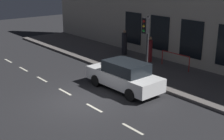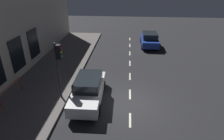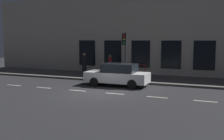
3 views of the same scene
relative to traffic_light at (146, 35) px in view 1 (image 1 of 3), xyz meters
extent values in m
plane|color=#232326|center=(-4.28, 0.05, -2.75)|extent=(60.00, 60.00, 0.00)
cube|color=#5B5654|center=(1.97, 0.05, -2.68)|extent=(4.50, 32.00, 0.15)
cube|color=beige|center=(4.52, 0.05, 0.92)|extent=(0.60, 32.00, 7.34)
cube|color=black|center=(4.19, 0.05, -0.79)|extent=(0.04, 1.72, 2.42)
cube|color=black|center=(4.19, 2.76, -0.79)|extent=(0.04, 1.72, 2.42)
cube|color=black|center=(4.19, 5.46, -0.79)|extent=(0.04, 1.72, 2.42)
cube|color=beige|center=(-4.28, -3.55, -2.75)|extent=(0.12, 1.20, 0.01)
cube|color=beige|center=(-4.28, -0.95, -2.75)|extent=(0.12, 1.20, 0.01)
cube|color=beige|center=(-4.28, 1.65, -2.75)|extent=(0.12, 1.20, 0.01)
cube|color=beige|center=(-4.28, 4.25, -2.75)|extent=(0.12, 1.20, 0.01)
cube|color=beige|center=(-4.28, 6.85, -2.75)|extent=(0.12, 1.20, 0.01)
cube|color=beige|center=(-4.28, 9.45, -2.75)|extent=(0.12, 1.20, 0.01)
cylinder|color=#2D2D30|center=(0.12, 0.00, -0.78)|extent=(0.12, 0.12, 3.65)
cube|color=black|center=(-0.07, 0.00, 0.52)|extent=(0.26, 0.32, 0.84)
sphere|color=red|center=(-0.21, 0.00, 0.78)|extent=(0.15, 0.15, 0.15)
sphere|color=gold|center=(-0.21, 0.00, 0.52)|extent=(0.15, 0.15, 0.15)
sphere|color=green|center=(-0.21, 0.00, 0.27)|extent=(0.15, 0.15, 0.15)
cube|color=silver|center=(-1.65, -0.03, -2.12)|extent=(1.80, 4.46, 0.70)
cube|color=black|center=(-1.64, -0.21, -1.47)|extent=(1.56, 2.33, 0.60)
cylinder|color=black|center=(-2.47, 1.33, -2.43)|extent=(0.23, 0.64, 0.64)
cylinder|color=black|center=(-0.87, 1.36, -2.43)|extent=(0.23, 0.64, 0.64)
cylinder|color=black|center=(-2.42, -1.42, -2.43)|extent=(0.23, 0.64, 0.64)
cylinder|color=black|center=(-0.82, -1.39, -2.43)|extent=(0.23, 0.64, 0.64)
cylinder|color=maroon|center=(3.01, 2.51, -1.85)|extent=(0.36, 0.36, 1.51)
sphere|color=#936B4C|center=(3.01, 2.51, -0.97)|extent=(0.25, 0.25, 0.25)
cube|color=#936B4C|center=(2.89, 2.51, -0.97)|extent=(0.05, 0.07, 0.07)
cylinder|color=#232328|center=(3.03, 5.15, -1.79)|extent=(0.44, 0.44, 1.62)
sphere|color=tan|center=(3.03, 5.15, -0.87)|extent=(0.24, 0.24, 0.24)
cube|color=tan|center=(3.04, 5.26, -0.87)|extent=(0.07, 0.05, 0.07)
cylinder|color=red|center=(3.18, -0.67, -2.13)|extent=(0.05, 0.05, 0.95)
cylinder|color=red|center=(3.18, 1.51, -2.13)|extent=(0.05, 0.05, 0.95)
cylinder|color=red|center=(3.18, 0.42, -1.65)|extent=(0.05, 2.18, 0.05)
camera|label=1|loc=(-11.83, -11.39, 3.16)|focal=48.53mm
camera|label=2|loc=(-3.97, 9.92, 4.31)|focal=30.37mm
camera|label=3|loc=(-19.24, -7.13, 0.51)|focal=43.74mm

